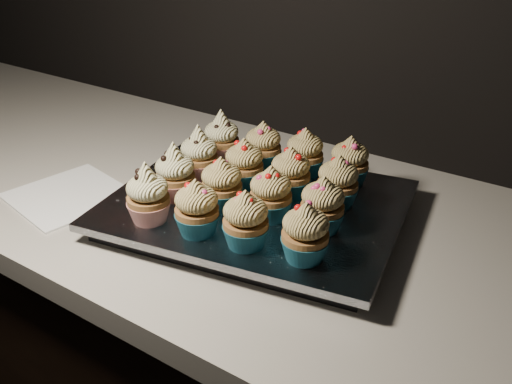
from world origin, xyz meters
TOP-DOWN VIEW (x-y plane):
  - worktop at (0.00, 1.70)m, footprint 2.44×0.64m
  - napkin at (-0.31, 1.55)m, footprint 0.20×0.20m
  - baking_tray at (-0.01, 1.66)m, footprint 0.46×0.38m
  - foil_lining at (-0.01, 1.66)m, footprint 0.50×0.42m
  - cupcake_0 at (-0.10, 1.53)m, footprint 0.06×0.06m
  - cupcake_1 at (-0.02, 1.54)m, footprint 0.06×0.06m
  - cupcake_2 at (0.05, 1.55)m, footprint 0.06×0.06m
  - cupcake_3 at (0.13, 1.57)m, footprint 0.06×0.06m
  - cupcake_4 at (-0.12, 1.60)m, footprint 0.06×0.06m
  - cupcake_5 at (-0.04, 1.62)m, footprint 0.06×0.06m
  - cupcake_6 at (0.04, 1.63)m, footprint 0.06×0.06m
  - cupcake_7 at (0.12, 1.65)m, footprint 0.06×0.06m
  - cupcake_8 at (-0.13, 1.68)m, footprint 0.06×0.06m
  - cupcake_9 at (-0.05, 1.69)m, footprint 0.06×0.06m
  - cupcake_10 at (0.03, 1.71)m, footprint 0.06×0.06m
  - cupcake_11 at (0.10, 1.72)m, footprint 0.06×0.06m
  - cupcake_12 at (-0.14, 1.76)m, footprint 0.06×0.06m
  - cupcake_13 at (-0.06, 1.77)m, footprint 0.06×0.06m
  - cupcake_14 at (0.01, 1.79)m, footprint 0.06×0.06m
  - cupcake_15 at (0.09, 1.80)m, footprint 0.06×0.06m

SIDE VIEW (x-z plane):
  - worktop at x=0.00m, z-range 0.86..0.90m
  - napkin at x=-0.31m, z-range 0.90..0.90m
  - baking_tray at x=-0.01m, z-range 0.90..0.92m
  - foil_lining at x=-0.01m, z-range 0.92..0.93m
  - cupcake_1 at x=-0.02m, z-range 0.93..1.01m
  - cupcake_2 at x=0.05m, z-range 0.93..1.01m
  - cupcake_3 at x=0.13m, z-range 0.93..1.01m
  - cupcake_5 at x=-0.04m, z-range 0.93..1.01m
  - cupcake_6 at x=0.04m, z-range 0.93..1.01m
  - cupcake_7 at x=0.12m, z-range 0.93..1.01m
  - cupcake_9 at x=-0.05m, z-range 0.93..1.01m
  - cupcake_10 at x=0.03m, z-range 0.93..1.01m
  - cupcake_11 at x=0.10m, z-range 0.93..1.01m
  - cupcake_13 at x=-0.06m, z-range 0.93..1.01m
  - cupcake_14 at x=0.01m, z-range 0.93..1.01m
  - cupcake_15 at x=0.09m, z-range 0.93..1.01m
  - cupcake_0 at x=-0.10m, z-range 0.93..1.02m
  - cupcake_4 at x=-0.12m, z-range 0.93..1.02m
  - cupcake_8 at x=-0.13m, z-range 0.93..1.02m
  - cupcake_12 at x=-0.14m, z-range 0.93..1.02m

